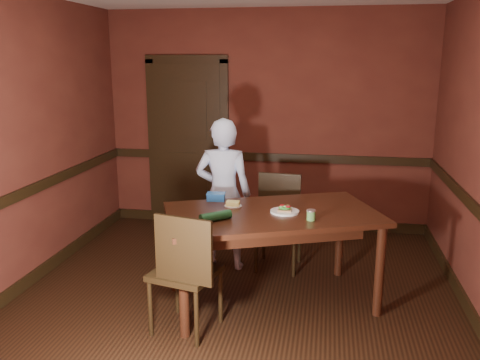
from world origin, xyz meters
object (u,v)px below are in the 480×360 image
(sandwich_plate, at_px, (285,210))
(food_tub, at_px, (216,197))
(person, at_px, (223,195))
(chair_near, at_px, (185,270))
(sauce_jar, at_px, (311,215))
(dining_table, at_px, (272,257))
(cheese_saucer, at_px, (233,204))
(chair_far, at_px, (279,223))

(sandwich_plate, xyz_separation_m, food_tub, (-0.66, 0.27, 0.02))
(person, bearing_deg, chair_near, 85.61)
(sandwich_plate, distance_m, sauce_jar, 0.29)
(food_tub, bearing_deg, sandwich_plate, -26.81)
(dining_table, xyz_separation_m, cheese_saucer, (-0.36, 0.10, 0.44))
(dining_table, relative_size, chair_far, 1.87)
(sauce_jar, xyz_separation_m, cheese_saucer, (-0.70, 0.28, -0.03))
(dining_table, xyz_separation_m, chair_far, (-0.02, 0.78, 0.06))
(sauce_jar, distance_m, cheese_saucer, 0.75)
(chair_far, xyz_separation_m, cheese_saucer, (-0.35, -0.68, 0.38))
(sandwich_plate, distance_m, food_tub, 0.71)
(sauce_jar, xyz_separation_m, food_tub, (-0.88, 0.44, -0.01))
(sandwich_plate, xyz_separation_m, sauce_jar, (0.23, -0.18, 0.03))
(sandwich_plate, bearing_deg, cheese_saucer, 167.59)
(dining_table, relative_size, sauce_jar, 20.31)
(sandwich_plate, bearing_deg, dining_table, 178.50)
(chair_near, relative_size, food_tub, 5.65)
(person, xyz_separation_m, food_tub, (0.02, -0.44, 0.10))
(sandwich_plate, relative_size, sauce_jar, 2.80)
(dining_table, height_order, food_tub, food_tub)
(chair_near, relative_size, sandwich_plate, 4.08)
(sandwich_plate, height_order, cheese_saucer, sandwich_plate)
(chair_near, xyz_separation_m, person, (0.04, 1.28, 0.27))
(dining_table, xyz_separation_m, sauce_jar, (0.33, -0.18, 0.46))
(chair_far, bearing_deg, person, -167.59)
(sandwich_plate, bearing_deg, chair_near, -141.45)
(sauce_jar, bearing_deg, person, 135.87)
(cheese_saucer, xyz_separation_m, food_tub, (-0.19, 0.16, 0.02))
(sandwich_plate, height_order, food_tub, food_tub)
(cheese_saucer, relative_size, food_tub, 0.86)
(sauce_jar, relative_size, cheese_saucer, 0.57)
(chair_near, xyz_separation_m, sandwich_plate, (0.72, 0.57, 0.35))
(cheese_saucer, bearing_deg, sauce_jar, -21.78)
(person, height_order, cheese_saucer, person)
(chair_far, relative_size, sandwich_plate, 3.88)
(chair_far, distance_m, chair_near, 1.48)
(chair_far, bearing_deg, cheese_saucer, -112.41)
(chair_near, bearing_deg, sauce_jar, -143.39)
(sandwich_plate, bearing_deg, person, 133.92)
(person, bearing_deg, sauce_jar, 133.35)
(chair_near, height_order, sandwich_plate, chair_near)
(dining_table, relative_size, sandwich_plate, 7.26)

